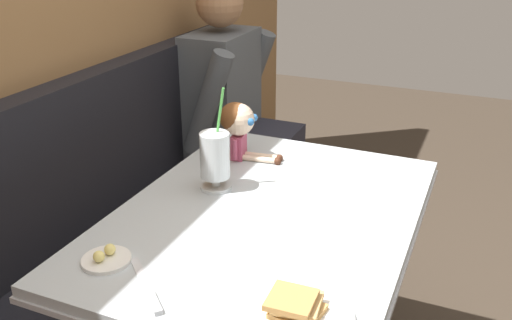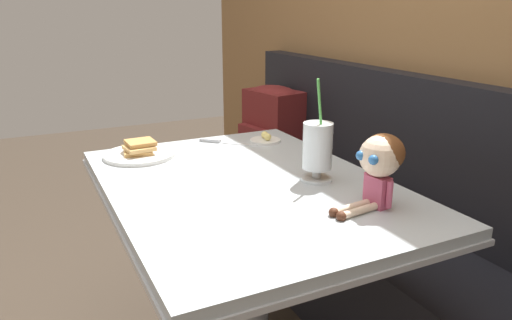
{
  "view_description": "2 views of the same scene",
  "coord_description": "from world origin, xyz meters",
  "px_view_note": "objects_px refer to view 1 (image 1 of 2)",
  "views": [
    {
      "loc": [
        -1.3,
        -0.35,
        1.51
      ],
      "look_at": [
        0.09,
        0.25,
        0.85
      ],
      "focal_mm": 39.79,
      "sensor_mm": 36.0,
      "label": 1
    },
    {
      "loc": [
        1.26,
        -0.4,
        1.25
      ],
      "look_at": [
        0.02,
        0.2,
        0.81
      ],
      "focal_mm": 34.25,
      "sensor_mm": 36.0,
      "label": 2
    }
  ],
  "objects_px": {
    "diner_patron": "(230,95)",
    "milkshake_glass": "(215,158)",
    "butter_knife": "(150,294)",
    "seated_doll": "(238,123)",
    "toast_plate": "(295,313)",
    "butter_saucer": "(106,258)"
  },
  "relations": [
    {
      "from": "diner_patron",
      "to": "milkshake_glass",
      "type": "bearing_deg",
      "value": -156.75
    },
    {
      "from": "butter_knife",
      "to": "diner_patron",
      "type": "height_order",
      "value": "diner_patron"
    },
    {
      "from": "milkshake_glass",
      "to": "diner_patron",
      "type": "xyz_separation_m",
      "value": [
        0.89,
        0.38,
        -0.1
      ]
    },
    {
      "from": "butter_knife",
      "to": "seated_doll",
      "type": "xyz_separation_m",
      "value": [
        0.77,
        0.14,
        0.12
      ]
    },
    {
      "from": "toast_plate",
      "to": "seated_doll",
      "type": "distance_m",
      "value": 0.87
    },
    {
      "from": "butter_saucer",
      "to": "butter_knife",
      "type": "bearing_deg",
      "value": -112.56
    },
    {
      "from": "milkshake_glass",
      "to": "butter_knife",
      "type": "xyz_separation_m",
      "value": [
        -0.53,
        -0.11,
        -0.1
      ]
    },
    {
      "from": "butter_saucer",
      "to": "seated_doll",
      "type": "bearing_deg",
      "value": -2.3
    },
    {
      "from": "seated_doll",
      "to": "diner_patron",
      "type": "bearing_deg",
      "value": 28.27
    },
    {
      "from": "butter_knife",
      "to": "seated_doll",
      "type": "distance_m",
      "value": 0.8
    },
    {
      "from": "milkshake_glass",
      "to": "butter_saucer",
      "type": "distance_m",
      "value": 0.47
    },
    {
      "from": "seated_doll",
      "to": "diner_patron",
      "type": "relative_size",
      "value": 0.28
    },
    {
      "from": "milkshake_glass",
      "to": "butter_knife",
      "type": "relative_size",
      "value": 1.7
    },
    {
      "from": "butter_saucer",
      "to": "seated_doll",
      "type": "distance_m",
      "value": 0.71
    },
    {
      "from": "toast_plate",
      "to": "butter_knife",
      "type": "height_order",
      "value": "toast_plate"
    },
    {
      "from": "butter_saucer",
      "to": "diner_patron",
      "type": "distance_m",
      "value": 1.38
    },
    {
      "from": "seated_doll",
      "to": "butter_saucer",
      "type": "bearing_deg",
      "value": 177.7
    },
    {
      "from": "milkshake_glass",
      "to": "seated_doll",
      "type": "xyz_separation_m",
      "value": [
        0.24,
        0.03,
        0.03
      ]
    },
    {
      "from": "milkshake_glass",
      "to": "seated_doll",
      "type": "relative_size",
      "value": 1.4
    },
    {
      "from": "butter_knife",
      "to": "seated_doll",
      "type": "relative_size",
      "value": 0.83
    },
    {
      "from": "butter_saucer",
      "to": "seated_doll",
      "type": "xyz_separation_m",
      "value": [
        0.7,
        -0.03,
        0.12
      ]
    },
    {
      "from": "milkshake_glass",
      "to": "butter_saucer",
      "type": "xyz_separation_m",
      "value": [
        -0.46,
        0.06,
        -0.09
      ]
    }
  ]
}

